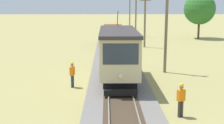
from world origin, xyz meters
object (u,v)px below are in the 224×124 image
(red_tram, at_px, (118,53))
(utility_pole_far, at_px, (136,14))
(utility_pole_distant, at_px, (130,11))
(track_worker, at_px, (181,98))
(second_worker, at_px, (72,73))
(tree_right_near, at_px, (200,9))
(utility_pole_near_tram, at_px, (166,25))
(utility_pole_mid, at_px, (145,20))
(freight_car, at_px, (113,34))

(red_tram, xyz_separation_m, utility_pole_far, (3.97, 30.64, 1.55))
(utility_pole_distant, height_order, track_worker, utility_pole_distant)
(second_worker, bearing_deg, tree_right_near, -103.22)
(utility_pole_near_tram, bearing_deg, second_worker, -147.87)
(track_worker, bearing_deg, utility_pole_mid, -26.80)
(freight_car, bearing_deg, utility_pole_near_tram, -76.31)
(red_tram, xyz_separation_m, utility_pole_distant, (3.97, 44.81, 1.41))
(utility_pole_mid, xyz_separation_m, utility_pole_distant, (-0.00, 26.88, 0.17))
(utility_pole_near_tram, bearing_deg, track_worker, -95.79)
(tree_right_near, bearing_deg, red_tram, -116.28)
(red_tram, relative_size, utility_pole_far, 1.17)
(utility_pole_mid, xyz_separation_m, utility_pole_far, (-0.00, 12.71, 0.32))
(tree_right_near, bearing_deg, utility_pole_mid, -135.27)
(freight_car, bearing_deg, utility_pole_distant, 81.03)
(utility_pole_mid, xyz_separation_m, track_worker, (-1.04, -24.90, -2.44))
(utility_pole_mid, relative_size, second_worker, 3.73)
(utility_pole_mid, distance_m, track_worker, 25.04)
(utility_pole_mid, height_order, tree_right_near, tree_right_near)
(utility_pole_far, height_order, second_worker, utility_pole_far)
(utility_pole_far, bearing_deg, red_tram, -97.39)
(utility_pole_far, bearing_deg, utility_pole_mid, -90.00)
(red_tram, height_order, tree_right_near, tree_right_near)
(red_tram, bearing_deg, tree_right_near, 63.72)
(utility_pole_near_tram, xyz_separation_m, utility_pole_far, (0.00, 27.34, -0.16))
(tree_right_near, bearing_deg, track_worker, -107.14)
(utility_pole_near_tram, distance_m, utility_pole_far, 27.34)
(utility_pole_mid, distance_m, utility_pole_far, 12.72)
(utility_pole_mid, height_order, utility_pole_far, utility_pole_far)
(utility_pole_mid, xyz_separation_m, second_worker, (-7.14, -19.11, -2.44))
(second_worker, bearing_deg, utility_pole_near_tram, -130.80)
(utility_pole_distant, relative_size, track_worker, 3.93)
(red_tram, relative_size, utility_pole_distant, 1.22)
(tree_right_near, bearing_deg, utility_pole_far, 161.25)
(utility_pole_distant, bearing_deg, second_worker, -98.82)
(second_worker, height_order, tree_right_near, tree_right_near)
(second_worker, bearing_deg, track_worker, 153.58)
(freight_car, distance_m, second_worker, 21.05)
(freight_car, height_order, second_worker, freight_car)
(red_tram, bearing_deg, freight_car, 90.01)
(freight_car, bearing_deg, tree_right_near, 29.87)
(freight_car, xyz_separation_m, utility_pole_distant, (3.98, 25.18, 2.04))
(utility_pole_mid, bearing_deg, second_worker, -110.48)
(utility_pole_distant, height_order, second_worker, utility_pole_distant)
(utility_pole_mid, distance_m, utility_pole_distant, 26.88)
(freight_car, xyz_separation_m, utility_pole_far, (3.98, 11.02, 2.19))
(utility_pole_mid, height_order, second_worker, utility_pole_mid)
(utility_pole_mid, bearing_deg, utility_pole_far, 90.00)
(track_worker, height_order, tree_right_near, tree_right_near)
(utility_pole_near_tram, bearing_deg, utility_pole_distant, 90.00)
(utility_pole_far, xyz_separation_m, track_worker, (-1.04, -37.61, -2.76))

